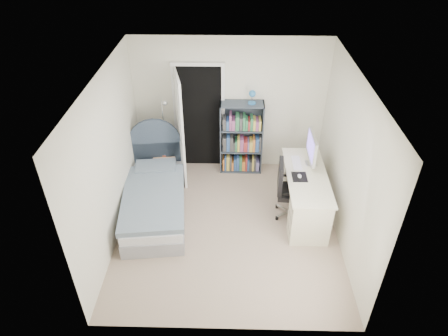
{
  "coord_description": "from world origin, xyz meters",
  "views": [
    {
      "loc": [
        0.05,
        -4.68,
        4.43
      ],
      "look_at": [
        -0.06,
        0.08,
        1.09
      ],
      "focal_mm": 32.0,
      "sensor_mm": 36.0,
      "label": 1
    }
  ],
  "objects_px": {
    "nightstand": "(165,159)",
    "office_chair": "(287,187)",
    "floor_lamp": "(167,146)",
    "bed": "(155,197)",
    "bookcase": "(241,141)",
    "desk": "(305,192)"
  },
  "relations": [
    {
      "from": "floor_lamp",
      "to": "bookcase",
      "type": "relative_size",
      "value": 0.94
    },
    {
      "from": "nightstand",
      "to": "office_chair",
      "type": "distance_m",
      "value": 2.36
    },
    {
      "from": "bookcase",
      "to": "floor_lamp",
      "type": "bearing_deg",
      "value": -170.78
    },
    {
      "from": "nightstand",
      "to": "bed",
      "type": "bearing_deg",
      "value": -91.52
    },
    {
      "from": "nightstand",
      "to": "office_chair",
      "type": "bearing_deg",
      "value": -26.22
    },
    {
      "from": "bed",
      "to": "bookcase",
      "type": "xyz_separation_m",
      "value": [
        1.42,
        1.25,
        0.34
      ]
    },
    {
      "from": "bed",
      "to": "floor_lamp",
      "type": "xyz_separation_m",
      "value": [
        0.08,
        1.03,
        0.35
      ]
    },
    {
      "from": "nightstand",
      "to": "floor_lamp",
      "type": "bearing_deg",
      "value": 37.1
    },
    {
      "from": "bookcase",
      "to": "desk",
      "type": "xyz_separation_m",
      "value": [
        1.01,
        -1.24,
        -0.2
      ]
    },
    {
      "from": "office_chair",
      "to": "floor_lamp",
      "type": "bearing_deg",
      "value": 152.42
    },
    {
      "from": "bed",
      "to": "desk",
      "type": "xyz_separation_m",
      "value": [
        2.44,
        0.01,
        0.14
      ]
    },
    {
      "from": "bed",
      "to": "bookcase",
      "type": "relative_size",
      "value": 1.28
    },
    {
      "from": "office_chair",
      "to": "nightstand",
      "type": "bearing_deg",
      "value": 153.78
    },
    {
      "from": "bookcase",
      "to": "desk",
      "type": "height_order",
      "value": "bookcase"
    },
    {
      "from": "nightstand",
      "to": "floor_lamp",
      "type": "height_order",
      "value": "floor_lamp"
    },
    {
      "from": "floor_lamp",
      "to": "office_chair",
      "type": "height_order",
      "value": "floor_lamp"
    },
    {
      "from": "floor_lamp",
      "to": "office_chair",
      "type": "distance_m",
      "value": 2.33
    },
    {
      "from": "bookcase",
      "to": "office_chair",
      "type": "height_order",
      "value": "bookcase"
    },
    {
      "from": "floor_lamp",
      "to": "bookcase",
      "type": "distance_m",
      "value": 1.36
    },
    {
      "from": "bed",
      "to": "nightstand",
      "type": "xyz_separation_m",
      "value": [
        0.03,
        0.99,
        0.1
      ]
    },
    {
      "from": "floor_lamp",
      "to": "desk",
      "type": "bearing_deg",
      "value": -23.44
    },
    {
      "from": "bed",
      "to": "office_chair",
      "type": "height_order",
      "value": "bed"
    }
  ]
}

